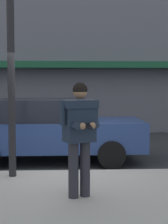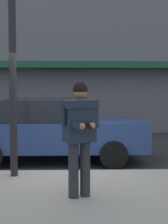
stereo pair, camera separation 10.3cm
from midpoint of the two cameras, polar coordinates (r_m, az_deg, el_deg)
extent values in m
plane|color=#2B2D30|center=(8.04, -1.97, -9.46)|extent=(80.00, 80.00, 0.00)
cube|color=#99968E|center=(5.38, 9.04, -15.88)|extent=(32.00, 5.30, 0.14)
cube|color=silver|center=(8.15, 5.18, -9.27)|extent=(28.00, 0.12, 0.01)
cube|color=#195133|center=(14.00, 2.23, 7.20)|extent=(26.60, 0.70, 0.24)
cube|color=navy|center=(9.23, -4.41, -3.42)|extent=(4.51, 1.85, 0.70)
cube|color=black|center=(9.17, -5.56, 0.35)|extent=(2.08, 1.65, 0.52)
cylinder|color=black|center=(10.17, 3.69, -4.67)|extent=(0.64, 0.22, 0.64)
cylinder|color=black|center=(8.50, 4.88, -6.50)|extent=(0.64, 0.22, 0.64)
cylinder|color=black|center=(10.27, -12.04, -4.67)|extent=(0.64, 0.22, 0.64)
cylinder|color=#23232B|center=(5.98, 0.68, -8.64)|extent=(0.16, 0.16, 0.88)
cylinder|color=#23232B|center=(5.90, -1.11, -8.82)|extent=(0.16, 0.16, 0.88)
cube|color=#192333|center=(5.81, -0.21, -1.42)|extent=(0.54, 0.45, 0.64)
cube|color=#192333|center=(5.79, -0.21, 1.24)|extent=(0.61, 0.51, 0.12)
cylinder|color=#192333|center=(5.92, 2.18, -0.25)|extent=(0.11, 0.11, 0.30)
cylinder|color=#192333|center=(5.73, 1.79, -1.91)|extent=(0.21, 0.32, 0.10)
sphere|color=#8C6647|center=(5.58, 1.78, -2.08)|extent=(0.10, 0.10, 0.10)
cylinder|color=#192333|center=(5.70, -2.70, -0.43)|extent=(0.11, 0.11, 0.30)
cylinder|color=#192333|center=(5.61, -0.95, -2.04)|extent=(0.21, 0.32, 0.10)
sphere|color=#8C6647|center=(5.51, 0.27, -2.16)|extent=(0.10, 0.10, 0.10)
cube|color=black|center=(5.51, 1.20, -2.17)|extent=(0.12, 0.16, 0.07)
sphere|color=#8C6647|center=(5.76, -0.10, 3.11)|extent=(0.22, 0.22, 0.22)
sphere|color=black|center=(5.76, -0.10, 3.41)|extent=(0.23, 0.23, 0.23)
cylinder|color=black|center=(7.25, -10.44, 8.38)|extent=(0.14, 0.14, 4.60)
camera|label=1|loc=(0.05, -89.49, 0.04)|focal=60.00mm
camera|label=2|loc=(0.05, 90.51, -0.04)|focal=60.00mm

